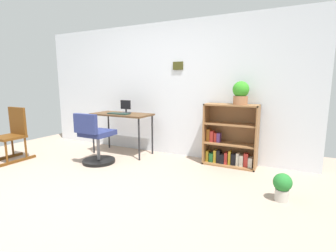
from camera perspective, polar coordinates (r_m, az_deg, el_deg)
ground_plane at (r=3.18m, az=-20.78°, el=-14.72°), size 6.24×6.24×0.00m
wall_back at (r=4.62m, az=-1.50°, el=8.19°), size 5.20×0.12×2.31m
desk at (r=4.60m, az=-10.36°, el=2.01°), size 1.08×0.51×0.74m
monitor at (r=4.62m, az=-9.52°, el=4.14°), size 0.20×0.18×0.23m
keyboard at (r=4.51m, az=-11.09°, el=2.77°), size 0.40×0.15×0.02m
office_chair at (r=4.17m, az=-16.06°, el=-3.39°), size 0.52×0.55×0.82m
rocking_chair at (r=4.93m, az=-31.69°, el=-1.49°), size 0.42×0.64×0.88m
bookshelf_low at (r=4.06m, az=13.80°, el=-2.84°), size 0.81×0.30×0.96m
potted_plant_on_shelf at (r=3.88m, az=16.13°, el=7.27°), size 0.24×0.24×0.34m
potted_plant_floor at (r=3.09m, az=24.42°, el=-12.16°), size 0.20×0.20×0.31m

